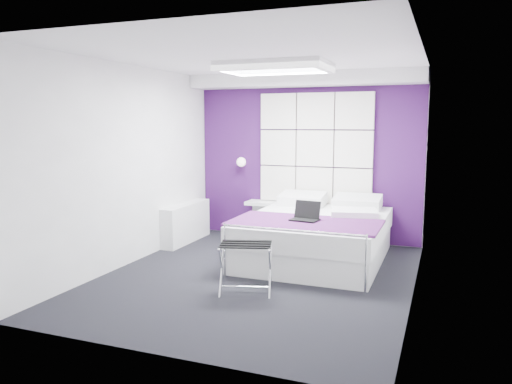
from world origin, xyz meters
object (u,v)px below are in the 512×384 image
at_px(luggage_rack, 246,268).
at_px(radiator, 186,223).
at_px(bed, 316,235).
at_px(laptop, 306,215).
at_px(nightstand, 261,203).
at_px(wall_lamp, 242,162).

bearing_deg(luggage_rack, radiator, 116.90).
bearing_deg(bed, luggage_rack, -103.88).
bearing_deg(laptop, radiator, 168.28).
xyz_separation_m(radiator, nightstand, (0.99, 0.72, 0.27)).
bearing_deg(luggage_rack, laptop, 54.72).
bearing_deg(radiator, bed, -7.21).
bearing_deg(nightstand, bed, -40.57).
bearing_deg(radiator, wall_lamp, 49.90).
distance_m(bed, laptop, 0.60).
relative_size(wall_lamp, luggage_rack, 0.27).
height_order(wall_lamp, bed, wall_lamp).
relative_size(wall_lamp, laptop, 0.44).
distance_m(wall_lamp, nightstand, 0.74).
bearing_deg(bed, wall_lamp, 145.66).
distance_m(radiator, nightstand, 1.25).
distance_m(wall_lamp, luggage_rack, 2.99).
relative_size(radiator, bed, 0.54).
height_order(radiator, laptop, laptop).
xyz_separation_m(nightstand, luggage_rack, (0.77, -2.57, -0.29)).
bearing_deg(wall_lamp, nightstand, -6.48).
height_order(radiator, bed, bed).
bearing_deg(wall_lamp, bed, -34.34).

